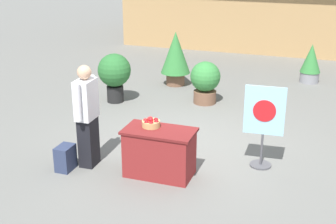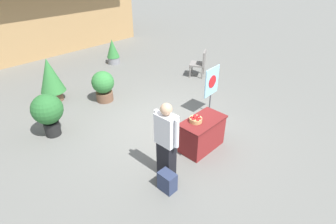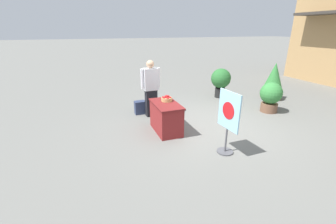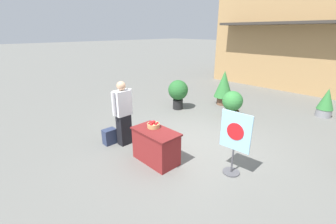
{
  "view_description": "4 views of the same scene",
  "coord_description": "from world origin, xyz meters",
  "px_view_note": "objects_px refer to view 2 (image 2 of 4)",
  "views": [
    {
      "loc": [
        2.28,
        -7.63,
        3.58
      ],
      "look_at": [
        -0.12,
        -0.82,
        0.92
      ],
      "focal_mm": 50.0,
      "sensor_mm": 36.0,
      "label": 1
    },
    {
      "loc": [
        -4.26,
        -4.22,
        4.03
      ],
      "look_at": [
        -0.42,
        -0.48,
        0.8
      ],
      "focal_mm": 28.0,
      "sensor_mm": 36.0,
      "label": 2
    },
    {
      "loc": [
        5.08,
        -3.13,
        2.6
      ],
      "look_at": [
        0.0,
        -1.27,
        0.58
      ],
      "focal_mm": 24.0,
      "sensor_mm": 36.0,
      "label": 3
    },
    {
      "loc": [
        3.44,
        -4.28,
        2.92
      ],
      "look_at": [
        -0.44,
        -0.57,
        0.96
      ],
      "focal_mm": 24.0,
      "sensor_mm": 36.0,
      "label": 4
    }
  ],
  "objects_px": {
    "backpack": "(167,181)",
    "potted_plant_far_left": "(113,51)",
    "apple_basket": "(196,119)",
    "potted_plant_near_right": "(103,85)",
    "poster_board": "(211,88)",
    "patio_chair": "(200,62)",
    "potted_plant_near_left": "(50,78)",
    "potted_plant_far_right": "(48,111)",
    "person_visitor": "(166,141)",
    "display_table": "(202,134)"
  },
  "relations": [
    {
      "from": "apple_basket",
      "to": "potted_plant_far_right",
      "type": "relative_size",
      "value": 0.25
    },
    {
      "from": "person_visitor",
      "to": "patio_chair",
      "type": "bearing_deg",
      "value": 28.89
    },
    {
      "from": "potted_plant_near_left",
      "to": "potted_plant_far_left",
      "type": "bearing_deg",
      "value": 23.33
    },
    {
      "from": "apple_basket",
      "to": "potted_plant_near_left",
      "type": "bearing_deg",
      "value": 103.97
    },
    {
      "from": "patio_chair",
      "to": "potted_plant_near_right",
      "type": "bearing_deg",
      "value": 45.81
    },
    {
      "from": "apple_basket",
      "to": "poster_board",
      "type": "relative_size",
      "value": 0.21
    },
    {
      "from": "apple_basket",
      "to": "poster_board",
      "type": "xyz_separation_m",
      "value": [
        1.67,
        0.78,
        -0.06
      ]
    },
    {
      "from": "display_table",
      "to": "poster_board",
      "type": "xyz_separation_m",
      "value": [
        1.49,
        0.86,
        0.39
      ]
    },
    {
      "from": "person_visitor",
      "to": "potted_plant_far_right",
      "type": "height_order",
      "value": "person_visitor"
    },
    {
      "from": "potted_plant_far_left",
      "to": "potted_plant_near_left",
      "type": "bearing_deg",
      "value": -156.67
    },
    {
      "from": "backpack",
      "to": "poster_board",
      "type": "xyz_separation_m",
      "value": [
        3.02,
        1.21,
        0.58
      ]
    },
    {
      "from": "backpack",
      "to": "apple_basket",
      "type": "bearing_deg",
      "value": 17.44
    },
    {
      "from": "patio_chair",
      "to": "potted_plant_near_left",
      "type": "bearing_deg",
      "value": 36.58
    },
    {
      "from": "potted_plant_near_right",
      "to": "potted_plant_far_left",
      "type": "xyz_separation_m",
      "value": [
        2.19,
        2.57,
        -0.01
      ]
    },
    {
      "from": "person_visitor",
      "to": "backpack",
      "type": "distance_m",
      "value": 0.79
    },
    {
      "from": "display_table",
      "to": "apple_basket",
      "type": "bearing_deg",
      "value": 154.95
    },
    {
      "from": "patio_chair",
      "to": "potted_plant_far_right",
      "type": "distance_m",
      "value": 5.7
    },
    {
      "from": "potted_plant_far_left",
      "to": "potted_plant_near_left",
      "type": "height_order",
      "value": "potted_plant_near_left"
    },
    {
      "from": "poster_board",
      "to": "potted_plant_far_right",
      "type": "distance_m",
      "value": 4.36
    },
    {
      "from": "patio_chair",
      "to": "potted_plant_near_right",
      "type": "relative_size",
      "value": 1.01
    },
    {
      "from": "poster_board",
      "to": "potted_plant_far_right",
      "type": "xyz_separation_m",
      "value": [
        -3.75,
        2.23,
        -0.09
      ]
    },
    {
      "from": "potted_plant_near_right",
      "to": "potted_plant_near_left",
      "type": "relative_size",
      "value": 0.7
    },
    {
      "from": "apple_basket",
      "to": "potted_plant_near_right",
      "type": "distance_m",
      "value": 3.64
    },
    {
      "from": "potted_plant_near_left",
      "to": "person_visitor",
      "type": "bearing_deg",
      "value": -88.67
    },
    {
      "from": "potted_plant_far_left",
      "to": "display_table",
      "type": "bearing_deg",
      "value": -107.2
    },
    {
      "from": "person_visitor",
      "to": "potted_plant_near_right",
      "type": "relative_size",
      "value": 1.76
    },
    {
      "from": "backpack",
      "to": "poster_board",
      "type": "bearing_deg",
      "value": 21.79
    },
    {
      "from": "display_table",
      "to": "patio_chair",
      "type": "distance_m",
      "value": 4.41
    },
    {
      "from": "display_table",
      "to": "potted_plant_near_left",
      "type": "relative_size",
      "value": 0.81
    },
    {
      "from": "backpack",
      "to": "potted_plant_near_right",
      "type": "relative_size",
      "value": 0.43
    },
    {
      "from": "display_table",
      "to": "potted_plant_near_left",
      "type": "xyz_separation_m",
      "value": [
        -1.36,
        4.85,
        0.39
      ]
    },
    {
      "from": "display_table",
      "to": "backpack",
      "type": "xyz_separation_m",
      "value": [
        -1.53,
        -0.34,
        -0.18
      ]
    },
    {
      "from": "apple_basket",
      "to": "potted_plant_near_right",
      "type": "xyz_separation_m",
      "value": [
        -0.08,
        3.62,
        -0.31
      ]
    },
    {
      "from": "backpack",
      "to": "potted_plant_far_left",
      "type": "distance_m",
      "value": 7.47
    },
    {
      "from": "backpack",
      "to": "potted_plant_far_left",
      "type": "relative_size",
      "value": 0.41
    },
    {
      "from": "apple_basket",
      "to": "potted_plant_near_left",
      "type": "height_order",
      "value": "potted_plant_near_left"
    },
    {
      "from": "poster_board",
      "to": "patio_chair",
      "type": "distance_m",
      "value": 2.73
    },
    {
      "from": "display_table",
      "to": "potted_plant_near_right",
      "type": "bearing_deg",
      "value": 93.87
    },
    {
      "from": "potted_plant_far_left",
      "to": "potted_plant_near_left",
      "type": "xyz_separation_m",
      "value": [
        -3.3,
        -1.42,
        0.26
      ]
    },
    {
      "from": "poster_board",
      "to": "potted_plant_near_right",
      "type": "relative_size",
      "value": 1.42
    },
    {
      "from": "patio_chair",
      "to": "apple_basket",
      "type": "bearing_deg",
      "value": 96.71
    },
    {
      "from": "poster_board",
      "to": "potted_plant_far_left",
      "type": "bearing_deg",
      "value": 171.49
    },
    {
      "from": "person_visitor",
      "to": "potted_plant_near_right",
      "type": "distance_m",
      "value": 3.89
    },
    {
      "from": "patio_chair",
      "to": "potted_plant_near_left",
      "type": "height_order",
      "value": "potted_plant_near_left"
    },
    {
      "from": "potted_plant_near_left",
      "to": "backpack",
      "type": "bearing_deg",
      "value": -91.85
    },
    {
      "from": "patio_chair",
      "to": "potted_plant_near_right",
      "type": "height_order",
      "value": "patio_chair"
    },
    {
      "from": "backpack",
      "to": "poster_board",
      "type": "distance_m",
      "value": 3.3
    },
    {
      "from": "display_table",
      "to": "backpack",
      "type": "relative_size",
      "value": 2.69
    },
    {
      "from": "potted_plant_near_right",
      "to": "potted_plant_far_right",
      "type": "bearing_deg",
      "value": -163.02
    },
    {
      "from": "backpack",
      "to": "patio_chair",
      "type": "distance_m",
      "value": 5.87
    }
  ]
}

